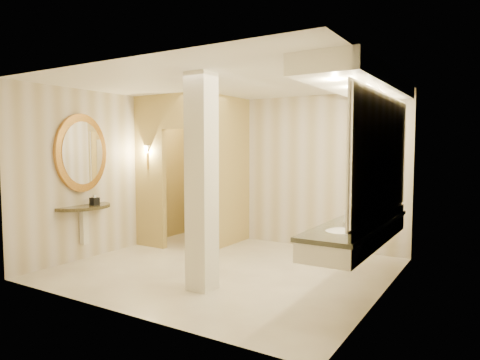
% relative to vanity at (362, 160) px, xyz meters
% --- Properties ---
extents(floor, '(4.50, 4.50, 0.00)m').
position_rel_vanity_xyz_m(floor, '(-1.98, -0.04, -1.63)').
color(floor, white).
rests_on(floor, ground).
extents(ceiling, '(4.50, 4.50, 0.00)m').
position_rel_vanity_xyz_m(ceiling, '(-1.98, -0.04, 1.07)').
color(ceiling, white).
rests_on(ceiling, wall_back).
extents(wall_back, '(4.50, 0.02, 2.70)m').
position_rel_vanity_xyz_m(wall_back, '(-1.98, 1.96, -0.28)').
color(wall_back, beige).
rests_on(wall_back, floor).
extents(wall_front, '(4.50, 0.02, 2.70)m').
position_rel_vanity_xyz_m(wall_front, '(-1.98, -2.04, -0.28)').
color(wall_front, beige).
rests_on(wall_front, floor).
extents(wall_left, '(0.02, 4.00, 2.70)m').
position_rel_vanity_xyz_m(wall_left, '(-4.23, -0.04, -0.28)').
color(wall_left, beige).
rests_on(wall_left, floor).
extents(wall_right, '(0.02, 4.00, 2.70)m').
position_rel_vanity_xyz_m(wall_right, '(0.27, -0.04, -0.28)').
color(wall_right, beige).
rests_on(wall_right, floor).
extents(toilet_closet, '(1.50, 1.55, 2.70)m').
position_rel_vanity_xyz_m(toilet_closet, '(-3.09, 0.93, -0.24)').
color(toilet_closet, tan).
rests_on(toilet_closet, floor).
extents(wall_sconce, '(0.14, 0.14, 0.42)m').
position_rel_vanity_xyz_m(wall_sconce, '(-3.90, 0.39, 0.10)').
color(wall_sconce, gold).
rests_on(wall_sconce, toilet_closet).
extents(vanity, '(0.75, 2.73, 2.09)m').
position_rel_vanity_xyz_m(vanity, '(0.00, 0.00, 0.00)').
color(vanity, silver).
rests_on(vanity, floor).
extents(console_shelf, '(0.94, 0.94, 1.92)m').
position_rel_vanity_xyz_m(console_shelf, '(-4.19, -0.78, -0.29)').
color(console_shelf, black).
rests_on(console_shelf, floor).
extents(pillar, '(0.31, 0.31, 2.70)m').
position_rel_vanity_xyz_m(pillar, '(-1.72, -0.94, -0.28)').
color(pillar, silver).
rests_on(pillar, floor).
extents(tissue_box, '(0.12, 0.12, 0.12)m').
position_rel_vanity_xyz_m(tissue_box, '(-4.05, -0.66, -0.70)').
color(tissue_box, black).
rests_on(tissue_box, console_shelf).
extents(toilet, '(0.58, 0.87, 0.83)m').
position_rel_vanity_xyz_m(toilet, '(-3.30, 1.48, -1.22)').
color(toilet, white).
rests_on(toilet, floor).
extents(soap_bottle_a, '(0.07, 0.07, 0.13)m').
position_rel_vanity_xyz_m(soap_bottle_a, '(-0.08, -0.18, -0.69)').
color(soap_bottle_a, beige).
rests_on(soap_bottle_a, vanity).
extents(soap_bottle_b, '(0.12, 0.12, 0.13)m').
position_rel_vanity_xyz_m(soap_bottle_b, '(-0.13, 0.25, -0.69)').
color(soap_bottle_b, silver).
rests_on(soap_bottle_b, vanity).
extents(soap_bottle_c, '(0.10, 0.10, 0.22)m').
position_rel_vanity_xyz_m(soap_bottle_c, '(-0.11, -0.18, -0.65)').
color(soap_bottle_c, '#C6B28C').
rests_on(soap_bottle_c, vanity).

